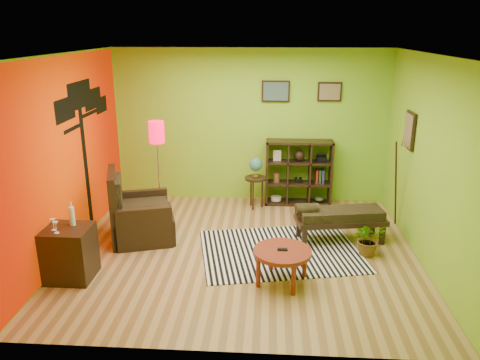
# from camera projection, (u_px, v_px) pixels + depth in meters

# --- Properties ---
(ground) EXTENTS (5.00, 5.00, 0.00)m
(ground) POSITION_uv_depth(u_px,v_px,m) (243.00, 251.00, 6.86)
(ground) COLOR tan
(ground) RESTS_ON ground
(room_shell) EXTENTS (5.04, 4.54, 2.82)m
(room_shell) POSITION_uv_depth(u_px,v_px,m) (236.00, 131.00, 6.33)
(room_shell) COLOR #86C928
(room_shell) RESTS_ON ground
(zebra_rug) EXTENTS (2.57, 2.10, 0.01)m
(zebra_rug) POSITION_uv_depth(u_px,v_px,m) (281.00, 251.00, 6.87)
(zebra_rug) COLOR white
(zebra_rug) RESTS_ON ground
(coffee_table) EXTENTS (0.74, 0.74, 0.47)m
(coffee_table) POSITION_uv_depth(u_px,v_px,m) (282.00, 255.00, 5.92)
(coffee_table) COLOR maroon
(coffee_table) RESTS_ON ground
(armchair) EXTENTS (1.13, 1.13, 1.11)m
(armchair) POSITION_uv_depth(u_px,v_px,m) (138.00, 218.00, 7.19)
(armchair) COLOR black
(armchair) RESTS_ON ground
(side_cabinet) EXTENTS (0.60, 0.54, 1.02)m
(side_cabinet) POSITION_uv_depth(u_px,v_px,m) (69.00, 253.00, 6.04)
(side_cabinet) COLOR black
(side_cabinet) RESTS_ON ground
(floor_lamp) EXTENTS (0.26, 0.26, 1.72)m
(floor_lamp) POSITION_uv_depth(u_px,v_px,m) (157.00, 141.00, 7.48)
(floor_lamp) COLOR silver
(floor_lamp) RESTS_ON ground
(globe_table) EXTENTS (0.39, 0.39, 0.94)m
(globe_table) POSITION_uv_depth(u_px,v_px,m) (256.00, 170.00, 8.31)
(globe_table) COLOR black
(globe_table) RESTS_ON ground
(cube_shelf) EXTENTS (1.20, 0.35, 1.20)m
(cube_shelf) POSITION_uv_depth(u_px,v_px,m) (299.00, 173.00, 8.55)
(cube_shelf) COLOR black
(cube_shelf) RESTS_ON ground
(bench) EXTENTS (1.41, 0.70, 0.63)m
(bench) POSITION_uv_depth(u_px,v_px,m) (338.00, 216.00, 7.09)
(bench) COLOR black
(bench) RESTS_ON ground
(potted_plant) EXTENTS (0.51, 0.56, 0.39)m
(potted_plant) POSITION_uv_depth(u_px,v_px,m) (369.00, 242.00, 6.70)
(potted_plant) COLOR #26661E
(potted_plant) RESTS_ON ground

